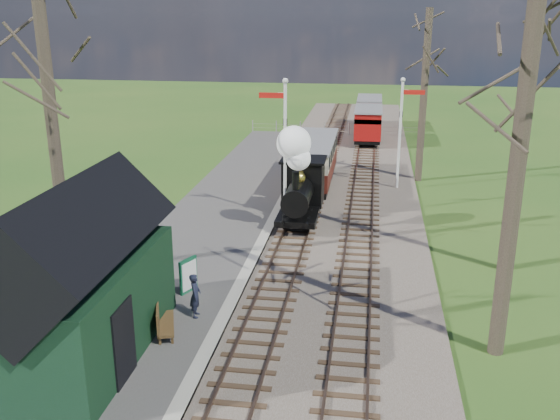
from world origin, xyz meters
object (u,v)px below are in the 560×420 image
at_px(locomotive, 300,180).
at_px(coach, 314,160).
at_px(station_shed, 79,282).
at_px(sign_board, 188,275).
at_px(person, 195,295).
at_px(semaphore_near, 283,140).
at_px(bench, 162,319).
at_px(red_carriage_a, 368,124).
at_px(semaphore_far, 402,125).
at_px(red_carriage_b, 369,112).

relative_size(locomotive, coach, 0.63).
distance_m(station_shed, coach, 18.19).
height_order(sign_board, person, person).
height_order(semaphore_near, coach, semaphore_near).
bearing_deg(station_shed, locomotive, 69.72).
bearing_deg(bench, locomotive, 75.38).
xyz_separation_m(coach, red_carriage_a, (2.60, 11.82, -0.11)).
height_order(semaphore_far, locomotive, semaphore_far).
bearing_deg(person, sign_board, 15.54).
xyz_separation_m(semaphore_near, locomotive, (0.76, -0.41, -1.60)).
xyz_separation_m(semaphore_far, locomotive, (-4.39, -6.41, -1.33)).
relative_size(semaphore_far, bench, 3.54).
bearing_deg(semaphore_near, coach, 82.25).
relative_size(station_shed, semaphore_far, 1.10).
xyz_separation_m(red_carriage_b, bench, (-5.28, -33.61, -0.76)).
bearing_deg(semaphore_far, semaphore_near, -130.60).
distance_m(locomotive, coach, 6.09).
height_order(station_shed, locomotive, station_shed).
xyz_separation_m(semaphore_near, coach, (0.77, 5.65, -2.14)).
relative_size(locomotive, red_carriage_a, 0.95).
height_order(semaphore_near, red_carriage_a, semaphore_near).
xyz_separation_m(semaphore_far, person, (-6.38, -15.54, -2.48)).
distance_m(station_shed, semaphore_near, 12.58).
xyz_separation_m(station_shed, red_carriage_a, (6.90, 29.48, -0.89)).
height_order(locomotive, red_carriage_b, locomotive).
bearing_deg(station_shed, semaphore_near, 73.62).
relative_size(semaphore_near, locomotive, 1.42).
height_order(coach, person, coach).
bearing_deg(red_carriage_a, semaphore_far, -81.21).
bearing_deg(semaphore_near, locomotive, -28.26).
height_order(red_carriage_a, sign_board, red_carriage_a).
distance_m(locomotive, red_carriage_b, 23.54).
relative_size(semaphore_far, red_carriage_a, 1.24).
height_order(semaphore_near, person, semaphore_near).
distance_m(coach, person, 15.34).
bearing_deg(bench, sign_board, 90.36).
height_order(station_shed, semaphore_far, semaphore_far).
distance_m(semaphore_far, red_carriage_b, 17.18).
bearing_deg(bench, red_carriage_b, 81.07).
height_order(semaphore_near, sign_board, semaphore_near).
bearing_deg(red_carriage_b, red_carriage_a, -90.00).
xyz_separation_m(red_carriage_a, person, (-4.60, -27.02, -0.50)).
bearing_deg(semaphore_near, person, -97.38).
distance_m(semaphore_near, red_carriage_b, 23.33).
xyz_separation_m(semaphore_far, red_carriage_b, (-1.77, 16.98, -1.98)).
xyz_separation_m(locomotive, person, (-1.99, -9.13, -1.15)).
bearing_deg(station_shed, bench, 40.27).
bearing_deg(locomotive, person, -102.31).
distance_m(coach, sign_board, 13.87).
height_order(semaphore_near, red_carriage_b, semaphore_near).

